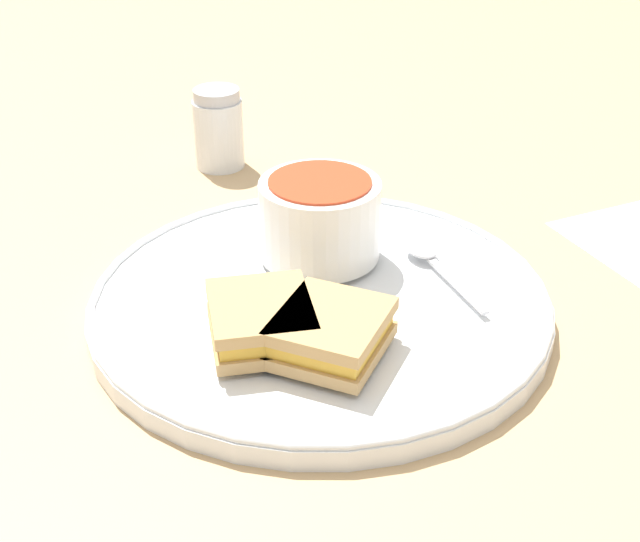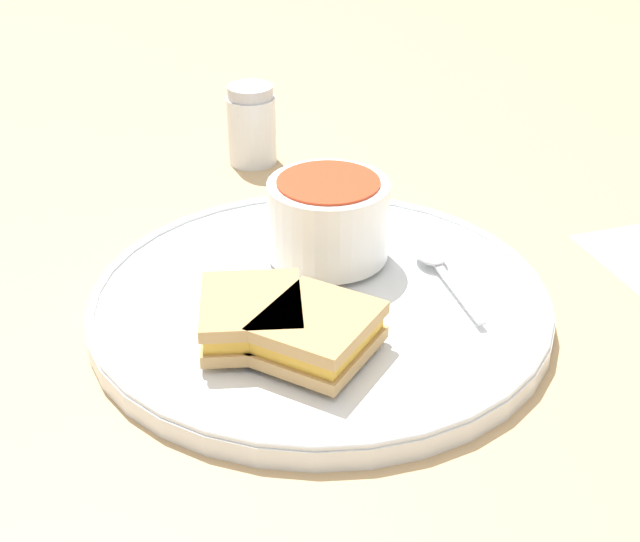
% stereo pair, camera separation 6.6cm
% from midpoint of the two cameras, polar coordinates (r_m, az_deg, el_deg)
% --- Properties ---
extents(ground_plane, '(2.40, 2.40, 0.00)m').
position_cam_midpoint_polar(ground_plane, '(0.68, -2.78, -2.81)').
color(ground_plane, tan).
extents(plate, '(0.35, 0.35, 0.02)m').
position_cam_midpoint_polar(plate, '(0.68, -2.80, -2.08)').
color(plate, white).
rests_on(plate, ground_plane).
extents(soup_bowl, '(0.10, 0.10, 0.07)m').
position_cam_midpoint_polar(soup_bowl, '(0.71, -2.70, 3.33)').
color(soup_bowl, white).
rests_on(soup_bowl, plate).
extents(spoon, '(0.12, 0.05, 0.01)m').
position_cam_midpoint_polar(spoon, '(0.72, 4.24, 0.98)').
color(spoon, silver).
rests_on(spoon, plate).
extents(sandwich_half_near, '(0.08, 0.08, 0.03)m').
position_cam_midpoint_polar(sandwich_half_near, '(0.62, -6.89, -3.26)').
color(sandwich_half_near, tan).
rests_on(sandwich_half_near, plate).
extents(sandwich_half_far, '(0.10, 0.10, 0.03)m').
position_cam_midpoint_polar(sandwich_half_far, '(0.60, -2.61, -4.09)').
color(sandwich_half_far, tan).
rests_on(sandwich_half_far, plate).
extents(salt_shaker, '(0.05, 0.05, 0.08)m').
position_cam_midpoint_polar(salt_shaker, '(0.93, -8.60, 8.93)').
color(salt_shaker, silver).
rests_on(salt_shaker, ground_plane).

